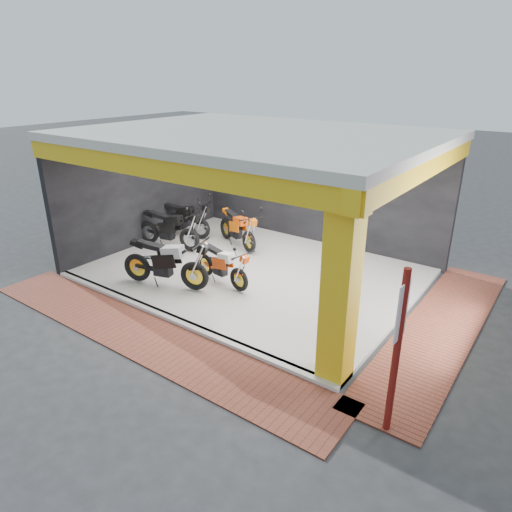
{
  "coord_description": "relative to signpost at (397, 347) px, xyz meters",
  "views": [
    {
      "loc": [
        6.53,
        -6.91,
        4.99
      ],
      "look_at": [
        0.6,
        1.27,
        0.9
      ],
      "focal_mm": 32.0,
      "sensor_mm": 36.0,
      "label": 1
    }
  ],
  "objects": [
    {
      "name": "paver_right",
      "position": [
        -0.16,
        3.41,
        -1.43
      ],
      "size": [
        1.4,
        7.0,
        0.03
      ],
      "primitive_type": "cube",
      "color": "brown",
      "rests_on": "ground"
    },
    {
      "name": "floor_kerb",
      "position": [
        -4.96,
        0.39,
        -1.4
      ],
      "size": [
        8.0,
        0.2,
        0.1
      ],
      "primitive_type": "cube",
      "color": "white",
      "rests_on": "ground"
    },
    {
      "name": "moto_hero",
      "position": [
        -4.52,
        2.21,
        -0.75
      ],
      "size": [
        2.04,
        1.02,
        1.19
      ],
      "primitive_type": null,
      "rotation": [
        0.0,
        0.0,
        -0.16
      ],
      "color": "#DD3F09",
      "rests_on": "showroom_floor"
    },
    {
      "name": "showroom_ceiling",
      "position": [
        -4.96,
        3.41,
        2.15
      ],
      "size": [
        8.4,
        6.4,
        0.2
      ],
      "primitive_type": "cube",
      "color": "beige",
      "rests_on": "corner_column"
    },
    {
      "name": "header_beam_front",
      "position": [
        -4.96,
        0.41,
        1.85
      ],
      "size": [
        8.4,
        0.3,
        0.4
      ],
      "primitive_type": "cube",
      "color": "gold",
      "rests_on": "corner_column"
    },
    {
      "name": "moto_row_b",
      "position": [
        -7.3,
        3.44,
        -0.65
      ],
      "size": [
        2.38,
        1.21,
        1.39
      ],
      "primitive_type": null,
      "rotation": [
        0.0,
        0.0,
        0.17
      ],
      "color": "black",
      "rests_on": "showroom_floor"
    },
    {
      "name": "showroom_floor",
      "position": [
        -4.96,
        3.41,
        -1.4
      ],
      "size": [
        8.0,
        6.0,
        0.1
      ],
      "primitive_type": "cube",
      "color": "white",
      "rests_on": "ground"
    },
    {
      "name": "left_wall",
      "position": [
        -9.06,
        3.41,
        0.3
      ],
      "size": [
        0.2,
        6.2,
        3.5
      ],
      "primitive_type": "cube",
      "color": "black",
      "rests_on": "ground"
    },
    {
      "name": "moto_row_a",
      "position": [
        -5.4,
        1.62,
        -0.61
      ],
      "size": [
        2.57,
        1.56,
        1.48
      ],
      "primitive_type": null,
      "rotation": [
        0.0,
        0.0,
        0.3
      ],
      "color": "black",
      "rests_on": "showroom_floor"
    },
    {
      "name": "header_beam_right",
      "position": [
        -0.96,
        3.41,
        1.85
      ],
      "size": [
        0.3,
        6.4,
        0.4
      ],
      "primitive_type": "cube",
      "color": "gold",
      "rests_on": "corner_column"
    },
    {
      "name": "paver_front",
      "position": [
        -4.96,
        -0.39,
        -1.43
      ],
      "size": [
        9.0,
        1.4,
        0.03
      ],
      "primitive_type": "cube",
      "color": "brown",
      "rests_on": "ground"
    },
    {
      "name": "ground",
      "position": [
        -4.96,
        1.41,
        -1.45
      ],
      "size": [
        80.0,
        80.0,
        0.0
      ],
      "primitive_type": "plane",
      "color": "#2D2D30",
      "rests_on": "ground"
    },
    {
      "name": "moto_row_d",
      "position": [
        -7.76,
        4.42,
        -0.67
      ],
      "size": [
        2.34,
        1.24,
        1.36
      ],
      "primitive_type": null,
      "rotation": [
        0.0,
        0.0,
        0.2
      ],
      "color": "black",
      "rests_on": "showroom_floor"
    },
    {
      "name": "signpost",
      "position": [
        0.0,
        0.0,
        0.0
      ],
      "size": [
        0.11,
        0.37,
        2.65
      ],
      "rotation": [
        0.0,
        0.0,
        -0.03
      ],
      "color": "maroon",
      "rests_on": "ground"
    },
    {
      "name": "back_wall",
      "position": [
        -4.96,
        6.51,
        0.3
      ],
      "size": [
        8.2,
        0.2,
        3.5
      ],
      "primitive_type": "cube",
      "color": "black",
      "rests_on": "ground"
    },
    {
      "name": "moto_row_c",
      "position": [
        -5.83,
        4.36,
        -0.69
      ],
      "size": [
        2.3,
        1.57,
        1.32
      ],
      "primitive_type": null,
      "rotation": [
        0.0,
        0.0,
        -0.4
      ],
      "color": "#DD5E09",
      "rests_on": "showroom_floor"
    },
    {
      "name": "corner_column",
      "position": [
        -1.21,
        0.66,
        0.3
      ],
      "size": [
        0.5,
        0.5,
        3.5
      ],
      "primitive_type": "cube",
      "color": "gold",
      "rests_on": "ground"
    }
  ]
}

